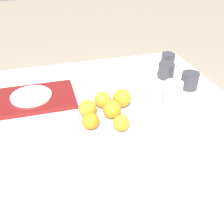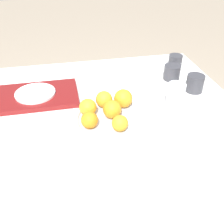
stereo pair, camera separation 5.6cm
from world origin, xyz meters
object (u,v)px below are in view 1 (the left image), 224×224
(cup_0, at_px, (168,59))
(cup_2, at_px, (190,81))
(orange_5, at_px, (103,100))
(water_glass, at_px, (173,95))
(side_plate, at_px, (31,96))
(orange_4, at_px, (87,108))
(cup_1, at_px, (166,71))
(serving_tray, at_px, (32,99))
(orange_1, at_px, (121,123))
(orange_0, at_px, (112,109))
(fruit_platter, at_px, (112,120))
(orange_2, at_px, (90,121))
(orange_3, at_px, (122,98))

(cup_0, distance_m, cup_2, 0.27)
(orange_5, height_order, water_glass, water_glass)
(side_plate, bearing_deg, orange_4, -43.86)
(orange_4, xyz_separation_m, orange_5, (0.07, 0.05, 0.00))
(cup_1, bearing_deg, serving_tray, -175.74)
(orange_1, xyz_separation_m, cup_1, (0.35, 0.37, -0.01))
(orange_1, distance_m, side_plate, 0.45)
(orange_0, xyz_separation_m, orange_1, (0.01, -0.09, -0.01))
(cup_1, bearing_deg, fruit_platter, -140.91)
(orange_0, distance_m, cup_2, 0.45)
(orange_2, relative_size, orange_3, 0.83)
(cup_1, bearing_deg, orange_3, -143.93)
(cup_0, height_order, cup_1, cup_1)
(orange_5, bearing_deg, fruit_platter, -81.25)
(side_plate, bearing_deg, cup_2, -6.61)
(orange_0, height_order, water_glass, water_glass)
(orange_1, bearing_deg, serving_tray, 133.93)
(fruit_platter, height_order, cup_0, cup_0)
(side_plate, xyz_separation_m, cup_2, (0.72, -0.08, 0.01))
(cup_1, bearing_deg, orange_0, -141.77)
(orange_4, height_order, orange_5, same)
(orange_2, relative_size, orange_4, 0.93)
(side_plate, relative_size, cup_2, 2.21)
(fruit_platter, xyz_separation_m, side_plate, (-0.30, 0.25, 0.01))
(orange_0, bearing_deg, fruit_platter, -105.13)
(orange_3, height_order, side_plate, orange_3)
(fruit_platter, relative_size, cup_2, 3.65)
(orange_2, bearing_deg, orange_3, 35.88)
(orange_1, height_order, orange_5, orange_5)
(orange_0, xyz_separation_m, orange_5, (-0.02, 0.08, -0.00))
(orange_4, distance_m, cup_0, 0.65)
(orange_3, xyz_separation_m, side_plate, (-0.36, 0.17, -0.03))
(orange_2, bearing_deg, orange_4, 86.70)
(orange_0, distance_m, cup_0, 0.61)
(serving_tray, xyz_separation_m, cup_2, (0.72, -0.08, 0.03))
(orange_1, distance_m, serving_tray, 0.45)
(orange_3, distance_m, water_glass, 0.21)
(fruit_platter, relative_size, orange_1, 4.83)
(serving_tray, bearing_deg, water_glass, -20.27)
(water_glass, bearing_deg, cup_2, 39.62)
(serving_tray, bearing_deg, side_plate, 0.00)
(serving_tray, bearing_deg, fruit_platter, -39.96)
(orange_5, bearing_deg, cup_2, 9.50)
(orange_4, distance_m, cup_2, 0.52)
(fruit_platter, relative_size, orange_0, 4.07)
(orange_5, bearing_deg, serving_tray, 150.94)
(water_glass, relative_size, cup_0, 1.62)
(cup_0, distance_m, cup_1, 0.15)
(fruit_platter, height_order, cup_1, cup_1)
(orange_2, height_order, serving_tray, orange_2)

